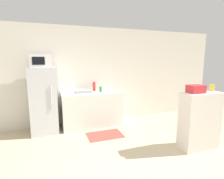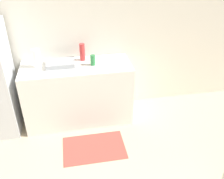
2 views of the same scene
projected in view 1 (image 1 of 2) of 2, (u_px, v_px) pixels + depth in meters
The scene contains 12 objects.
wall_back at pixel (90, 76), 4.80m from camera, with size 8.00×0.06×2.60m, color silver.
refrigerator at pixel (44, 100), 4.13m from camera, with size 0.60×0.61×1.57m.
microwave at pixel (41, 61), 3.98m from camera, with size 0.47×0.42×0.29m.
counter at pixel (92, 109), 4.61m from camera, with size 1.53×0.62×0.90m, color silver.
sink_basin at pixel (83, 91), 4.50m from camera, with size 0.39×0.28×0.06m, color #9EA3A8.
bottle_tall at pixel (94, 87), 4.71m from camera, with size 0.08×0.08×0.24m, color red.
bottle_short at pixel (101, 89), 4.58m from camera, with size 0.07×0.07×0.14m, color #2D7F42.
shelf_cabinet at pixel (200, 121), 3.41m from camera, with size 0.79×0.33×1.12m, color silver.
basket at pixel (196, 89), 3.27m from camera, with size 0.30×0.22×0.15m, color red.
jar at pixel (212, 88), 3.50m from camera, with size 0.09×0.09×0.12m, color yellow.
paper_towel_roll at pixel (71, 88), 4.39m from camera, with size 0.11×0.11×0.25m, color white.
kitchen_rug at pixel (105, 135), 4.08m from camera, with size 0.82×0.55×0.01m, color #99473D.
Camera 1 is at (-1.04, -1.63, 1.74)m, focal length 28.00 mm.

